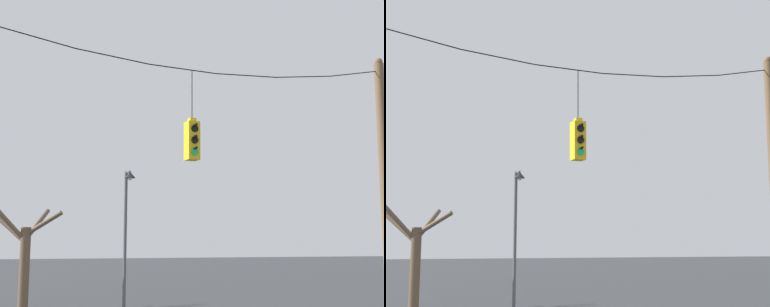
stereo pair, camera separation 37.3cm
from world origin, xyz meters
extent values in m
sphere|color=brown|center=(7.06, 0.18, 8.18)|extent=(0.25, 0.25, 0.25)
cylinder|color=black|center=(-4.03, 0.18, 7.29)|extent=(2.02, 0.03, 0.32)
cylinder|color=black|center=(-2.02, 0.18, 7.07)|extent=(2.02, 0.03, 0.17)
cylinder|color=black|center=(0.00, 0.18, 7.00)|extent=(2.02, 0.03, 0.03)
cylinder|color=black|center=(2.02, 0.18, 7.07)|extent=(2.02, 0.03, 0.17)
cylinder|color=black|center=(4.03, 0.18, 7.29)|extent=(2.02, 0.03, 0.32)
cylinder|color=black|center=(6.05, 0.18, 7.65)|extent=(2.02, 0.03, 0.46)
cube|color=yellow|center=(0.26, 0.18, 5.00)|extent=(0.34, 0.34, 1.06)
cube|color=yellow|center=(0.26, 0.18, 5.58)|extent=(0.19, 0.19, 0.10)
cylinder|color=black|center=(0.26, 0.18, 6.31)|extent=(0.02, 0.02, 1.35)
cylinder|color=black|center=(0.26, 0.00, 5.32)|extent=(0.20, 0.03, 0.20)
cylinder|color=black|center=(0.26, -0.05, 5.41)|extent=(0.07, 0.12, 0.07)
cylinder|color=black|center=(0.26, 0.00, 5.00)|extent=(0.20, 0.03, 0.20)
cylinder|color=black|center=(0.26, -0.05, 5.09)|extent=(0.07, 0.12, 0.07)
cylinder|color=#19C666|center=(0.26, 0.00, 4.69)|extent=(0.20, 0.03, 0.20)
cylinder|color=black|center=(0.26, -0.05, 4.78)|extent=(0.07, 0.12, 0.07)
cylinder|color=black|center=(0.26, 0.37, 5.32)|extent=(0.20, 0.03, 0.20)
cylinder|color=black|center=(0.26, 0.41, 5.41)|extent=(0.07, 0.12, 0.07)
cylinder|color=black|center=(0.26, 0.37, 5.00)|extent=(0.20, 0.03, 0.20)
cylinder|color=black|center=(0.26, 0.41, 5.09)|extent=(0.07, 0.12, 0.07)
cylinder|color=#19C666|center=(0.26, 0.37, 4.69)|extent=(0.20, 0.03, 0.20)
cylinder|color=black|center=(0.26, 0.41, 4.78)|extent=(0.07, 0.12, 0.07)
cylinder|color=#515156|center=(0.48, 6.30, 2.45)|extent=(0.12, 0.12, 4.89)
cylinder|color=#515156|center=(0.48, 6.09, 4.84)|extent=(0.07, 0.43, 0.07)
cone|color=#232328|center=(0.48, 5.87, 4.72)|extent=(0.39, 0.39, 0.23)
sphere|color=silver|center=(0.48, 5.87, 4.61)|extent=(0.18, 0.18, 0.18)
cylinder|color=brown|center=(-2.79, 7.70, 1.43)|extent=(0.36, 0.36, 2.86)
cylinder|color=brown|center=(-3.37, 8.31, 2.92)|extent=(1.35, 1.41, 1.35)
cylinder|color=brown|center=(-2.26, 7.25, 2.98)|extent=(1.22, 1.08, 0.90)
cylinder|color=brown|center=(-3.59, 7.75, 3.23)|extent=(1.74, 0.28, 1.86)
cylinder|color=brown|center=(-2.30, 8.26, 2.98)|extent=(1.17, 1.32, 1.25)
camera|label=1|loc=(-6.44, -14.05, 2.14)|focal=55.00mm
camera|label=2|loc=(-6.10, -14.21, 2.14)|focal=55.00mm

